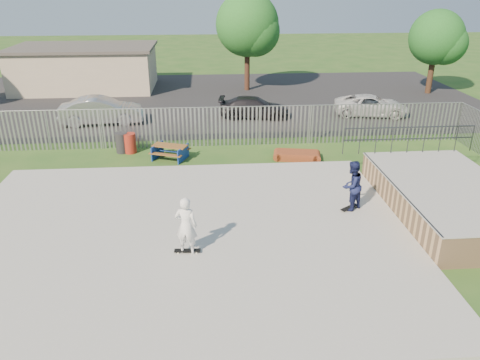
{
  "coord_description": "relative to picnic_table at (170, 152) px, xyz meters",
  "views": [
    {
      "loc": [
        0.92,
        -13.49,
        7.83
      ],
      "look_at": [
        2.09,
        2.0,
        1.1
      ],
      "focal_mm": 35.0,
      "sensor_mm": 36.0,
      "label": 1
    }
  ],
  "objects": [
    {
      "name": "skater_navy",
      "position": [
        6.79,
        -6.05,
        0.73
      ],
      "size": [
        1.14,
        1.09,
        1.84
      ],
      "primitive_type": "imported",
      "rotation": [
        0.0,
        0.0,
        3.76
      ],
      "color": "#161C46",
      "rests_on": "concrete_slab"
    },
    {
      "name": "skateboard_b",
      "position": [
        1.03,
        -8.53,
        -0.15
      ],
      "size": [
        0.81,
        0.25,
        0.08
      ],
      "rotation": [
        0.0,
        0.0,
        -0.06
      ],
      "color": "black",
      "rests_on": "concrete_slab"
    },
    {
      "name": "building",
      "position": [
        -7.21,
        15.69,
        1.27
      ],
      "size": [
        10.4,
        6.4,
        3.2
      ],
      "color": "#C1AE94",
      "rests_on": "ground"
    },
    {
      "name": "picnic_table",
      "position": [
        0.0,
        0.0,
        0.0
      ],
      "size": [
        1.96,
        1.8,
        0.67
      ],
      "rotation": [
        0.0,
        0.0,
        -0.37
      ],
      "color": "brown",
      "rests_on": "ground"
    },
    {
      "name": "ground",
      "position": [
        0.79,
        -7.31,
        -0.34
      ],
      "size": [
        120.0,
        120.0,
        0.0
      ],
      "primitive_type": "plane",
      "color": "#26511B",
      "rests_on": "ground"
    },
    {
      "name": "trash_bin_red",
      "position": [
        -1.98,
        0.98,
        0.14
      ],
      "size": [
        0.58,
        0.58,
        0.97
      ],
      "primitive_type": "cylinder",
      "color": "maroon",
      "rests_on": "ground"
    },
    {
      "name": "skateboard_a",
      "position": [
        6.79,
        -6.05,
        -0.15
      ],
      "size": [
        0.77,
        0.63,
        0.08
      ],
      "rotation": [
        0.0,
        0.0,
        0.62
      ],
      "color": "black",
      "rests_on": "concrete_slab"
    },
    {
      "name": "quarter_pipe",
      "position": [
        10.29,
        -6.27,
        0.22
      ],
      "size": [
        5.5,
        7.05,
        2.19
      ],
      "color": "tan",
      "rests_on": "ground"
    },
    {
      "name": "tree_mid",
      "position": [
        4.91,
        14.35,
        4.39
      ],
      "size": [
        4.56,
        4.56,
        7.03
      ],
      "color": "#43271B",
      "rests_on": "ground"
    },
    {
      "name": "concrete_slab",
      "position": [
        0.79,
        -7.31,
        -0.27
      ],
      "size": [
        15.0,
        12.0,
        0.15
      ],
      "primitive_type": "cube",
      "color": "#A3A49E",
      "rests_on": "ground"
    },
    {
      "name": "car_silver",
      "position": [
        -4.29,
        6.05,
        0.45
      ],
      "size": [
        4.82,
        2.03,
        1.55
      ],
      "primitive_type": "imported",
      "rotation": [
        0.0,
        0.0,
        1.65
      ],
      "color": "#B4B3B9",
      "rests_on": "parking_lot"
    },
    {
      "name": "car_dark",
      "position": [
        4.66,
        6.71,
        0.29
      ],
      "size": [
        4.44,
        2.27,
        1.23
      ],
      "primitive_type": "imported",
      "rotation": [
        0.0,
        0.0,
        1.44
      ],
      "color": "black",
      "rests_on": "parking_lot"
    },
    {
      "name": "parking_lot",
      "position": [
        0.79,
        11.69,
        -0.33
      ],
      "size": [
        40.0,
        18.0,
        0.02
      ],
      "primitive_type": "cube",
      "color": "black",
      "rests_on": "ground"
    },
    {
      "name": "tree_right",
      "position": [
        18.12,
        12.28,
        3.62
      ],
      "size": [
        3.82,
        3.82,
        5.89
      ],
      "color": "#422A1A",
      "rests_on": "ground"
    },
    {
      "name": "car_white",
      "position": [
        11.88,
        6.62,
        0.3
      ],
      "size": [
        4.75,
        2.84,
        1.24
      ],
      "primitive_type": "imported",
      "rotation": [
        0.0,
        0.0,
        1.39
      ],
      "color": "silver",
      "rests_on": "parking_lot"
    },
    {
      "name": "fence",
      "position": [
        1.79,
        -2.72,
        0.66
      ],
      "size": [
        26.04,
        16.02,
        2.0
      ],
      "color": "gray",
      "rests_on": "ground"
    },
    {
      "name": "trash_bin_grey",
      "position": [
        -2.38,
        1.05,
        0.15
      ],
      "size": [
        0.59,
        0.59,
        0.99
      ],
      "primitive_type": "cylinder",
      "color": "#252527",
      "rests_on": "ground"
    },
    {
      "name": "skater_white",
      "position": [
        1.03,
        -8.53,
        0.73
      ],
      "size": [
        0.76,
        0.59,
        1.84
      ],
      "primitive_type": "imported",
      "rotation": [
        0.0,
        0.0,
        2.91
      ],
      "color": "white",
      "rests_on": "concrete_slab"
    },
    {
      "name": "funbox",
      "position": [
        5.92,
        -0.51,
        -0.16
      ],
      "size": [
        1.97,
        1.24,
        0.37
      ],
      "rotation": [
        0.0,
        0.0,
        -0.19
      ],
      "color": "brown",
      "rests_on": "ground"
    }
  ]
}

